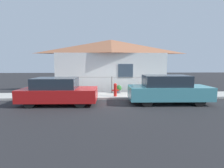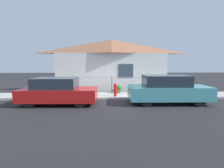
% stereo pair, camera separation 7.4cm
% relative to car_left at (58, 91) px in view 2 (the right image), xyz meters
% --- Properties ---
extents(ground_plane, '(60.00, 60.00, 0.00)m').
position_rel_car_left_xyz_m(ground_plane, '(2.93, 1.08, -0.69)').
color(ground_plane, '#262628').
extents(sidewalk, '(24.00, 1.92, 0.12)m').
position_rel_car_left_xyz_m(sidewalk, '(2.93, 2.04, -0.63)').
color(sidewalk, '#B2AFA8').
rests_on(sidewalk, ground_plane).
extents(house, '(8.66, 2.23, 3.98)m').
position_rel_car_left_xyz_m(house, '(2.93, 4.68, 2.50)').
color(house, white).
rests_on(house, ground_plane).
extents(fence, '(4.90, 0.10, 1.12)m').
position_rel_car_left_xyz_m(fence, '(2.93, 2.85, 0.05)').
color(fence, gray).
rests_on(fence, sidewalk).
extents(car_left, '(3.95, 1.83, 1.40)m').
position_rel_car_left_xyz_m(car_left, '(0.00, 0.00, 0.00)').
color(car_left, red).
rests_on(car_left, ground_plane).
extents(car_right, '(4.27, 1.76, 1.51)m').
position_rel_car_left_xyz_m(car_right, '(5.81, 0.00, 0.06)').
color(car_right, teal).
rests_on(car_right, ground_plane).
extents(fire_hydrant, '(0.44, 0.20, 0.81)m').
position_rel_car_left_xyz_m(fire_hydrant, '(3.07, 1.49, -0.14)').
color(fire_hydrant, red).
rests_on(fire_hydrant, sidewalk).
extents(potted_plant_near_hydrant, '(0.41, 0.41, 0.56)m').
position_rel_car_left_xyz_m(potted_plant_near_hydrant, '(3.38, 2.62, -0.26)').
color(potted_plant_near_hydrant, slate).
rests_on(potted_plant_near_hydrant, sidewalk).
extents(potted_plant_by_fence, '(0.58, 0.58, 0.66)m').
position_rel_car_left_xyz_m(potted_plant_by_fence, '(-0.12, 2.22, -0.20)').
color(potted_plant_by_fence, '#9E5638').
rests_on(potted_plant_by_fence, sidewalk).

